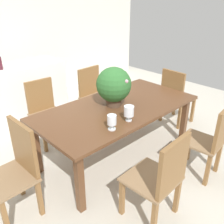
{
  "coord_description": "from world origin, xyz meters",
  "views": [
    {
      "loc": [
        -2.03,
        -2.2,
        2.05
      ],
      "look_at": [
        0.09,
        0.01,
        0.56
      ],
      "focal_mm": 39.93,
      "sensor_mm": 36.0,
      "label": 1
    }
  ],
  "objects_px": {
    "chair_head_end": "(17,166)",
    "kitchen_counter": "(22,92)",
    "crystal_vase_left": "(129,111)",
    "chair_far_left": "(45,109)",
    "dining_table": "(117,112)",
    "flower_centerpiece": "(114,85)",
    "chair_foot_end": "(175,95)",
    "chair_near_left": "(161,176)",
    "wine_bottle_clear": "(0,63)",
    "chair_near_right": "(210,139)",
    "chair_far_right": "(94,92)",
    "crystal_vase_center_near": "(112,121)",
    "wine_glass": "(120,89)"
  },
  "relations": [
    {
      "from": "chair_head_end",
      "to": "kitchen_counter",
      "type": "distance_m",
      "value": 2.19
    },
    {
      "from": "crystal_vase_left",
      "to": "chair_far_left",
      "type": "bearing_deg",
      "value": 101.69
    },
    {
      "from": "dining_table",
      "to": "chair_head_end",
      "type": "height_order",
      "value": "chair_head_end"
    },
    {
      "from": "flower_centerpiece",
      "to": "kitchen_counter",
      "type": "height_order",
      "value": "flower_centerpiece"
    },
    {
      "from": "dining_table",
      "to": "crystal_vase_left",
      "type": "bearing_deg",
      "value": -116.54
    },
    {
      "from": "chair_far_left",
      "to": "crystal_vase_left",
      "type": "xyz_separation_m",
      "value": [
        0.29,
        -1.39,
        0.34
      ]
    },
    {
      "from": "dining_table",
      "to": "chair_far_left",
      "type": "xyz_separation_m",
      "value": [
        -0.47,
        1.03,
        -0.15
      ]
    },
    {
      "from": "chair_foot_end",
      "to": "flower_centerpiece",
      "type": "height_order",
      "value": "flower_centerpiece"
    },
    {
      "from": "chair_near_left",
      "to": "wine_bottle_clear",
      "type": "distance_m",
      "value": 2.98
    },
    {
      "from": "dining_table",
      "to": "chair_near_right",
      "type": "relative_size",
      "value": 2.24
    },
    {
      "from": "chair_far_right",
      "to": "chair_far_left",
      "type": "distance_m",
      "value": 0.93
    },
    {
      "from": "kitchen_counter",
      "to": "flower_centerpiece",
      "type": "bearing_deg",
      "value": -79.12
    },
    {
      "from": "crystal_vase_center_near",
      "to": "flower_centerpiece",
      "type": "bearing_deg",
      "value": 43.95
    },
    {
      "from": "chair_near_right",
      "to": "chair_head_end",
      "type": "bearing_deg",
      "value": -34.68
    },
    {
      "from": "flower_centerpiece",
      "to": "kitchen_counter",
      "type": "distance_m",
      "value": 2.01
    },
    {
      "from": "crystal_vase_left",
      "to": "dining_table",
      "type": "bearing_deg",
      "value": 63.46
    },
    {
      "from": "kitchen_counter",
      "to": "crystal_vase_center_near",
      "type": "bearing_deg",
      "value": -91.88
    },
    {
      "from": "chair_near_left",
      "to": "crystal_vase_left",
      "type": "relative_size",
      "value": 5.38
    },
    {
      "from": "crystal_vase_center_near",
      "to": "kitchen_counter",
      "type": "bearing_deg",
      "value": 88.12
    },
    {
      "from": "chair_far_right",
      "to": "wine_bottle_clear",
      "type": "height_order",
      "value": "wine_bottle_clear"
    },
    {
      "from": "chair_far_right",
      "to": "chair_near_right",
      "type": "xyz_separation_m",
      "value": [
        0.01,
        -2.07,
        -0.0
      ]
    },
    {
      "from": "dining_table",
      "to": "chair_head_end",
      "type": "relative_size",
      "value": 2.16
    },
    {
      "from": "dining_table",
      "to": "crystal_vase_center_near",
      "type": "relative_size",
      "value": 12.67
    },
    {
      "from": "dining_table",
      "to": "crystal_vase_center_near",
      "type": "height_order",
      "value": "crystal_vase_center_near"
    },
    {
      "from": "chair_foot_end",
      "to": "crystal_vase_center_near",
      "type": "bearing_deg",
      "value": 104.69
    },
    {
      "from": "chair_head_end",
      "to": "chair_near_right",
      "type": "xyz_separation_m",
      "value": [
        1.83,
        -1.04,
        -0.03
      ]
    },
    {
      "from": "wine_glass",
      "to": "chair_head_end",
      "type": "bearing_deg",
      "value": -172.79
    },
    {
      "from": "dining_table",
      "to": "wine_bottle_clear",
      "type": "bearing_deg",
      "value": 109.62
    },
    {
      "from": "dining_table",
      "to": "chair_foot_end",
      "type": "relative_size",
      "value": 2.22
    },
    {
      "from": "chair_foot_end",
      "to": "crystal_vase_center_near",
      "type": "xyz_separation_m",
      "value": [
        -1.8,
        -0.38,
        0.32
      ]
    },
    {
      "from": "chair_far_left",
      "to": "chair_near_right",
      "type": "height_order",
      "value": "chair_near_right"
    },
    {
      "from": "chair_foot_end",
      "to": "wine_glass",
      "type": "bearing_deg",
      "value": 82.45
    },
    {
      "from": "chair_near_right",
      "to": "wine_bottle_clear",
      "type": "distance_m",
      "value": 3.19
    },
    {
      "from": "flower_centerpiece",
      "to": "kitchen_counter",
      "type": "xyz_separation_m",
      "value": [
        -0.37,
        1.91,
        -0.53
      ]
    },
    {
      "from": "chair_far_right",
      "to": "kitchen_counter",
      "type": "bearing_deg",
      "value": 129.66
    },
    {
      "from": "chair_far_left",
      "to": "flower_centerpiece",
      "type": "height_order",
      "value": "flower_centerpiece"
    },
    {
      "from": "kitchen_counter",
      "to": "chair_head_end",
      "type": "bearing_deg",
      "value": -116.48
    },
    {
      "from": "wine_glass",
      "to": "kitchen_counter",
      "type": "distance_m",
      "value": 1.9
    },
    {
      "from": "chair_foot_end",
      "to": "kitchen_counter",
      "type": "xyz_separation_m",
      "value": [
        -1.73,
        1.96,
        -0.04
      ]
    },
    {
      "from": "chair_near_left",
      "to": "flower_centerpiece",
      "type": "bearing_deg",
      "value": -115.32
    },
    {
      "from": "chair_far_right",
      "to": "chair_far_left",
      "type": "xyz_separation_m",
      "value": [
        -0.93,
        -0.0,
        -0.0
      ]
    },
    {
      "from": "crystal_vase_center_near",
      "to": "chair_head_end",
      "type": "bearing_deg",
      "value": 157.48
    },
    {
      "from": "dining_table",
      "to": "crystal_vase_center_near",
      "type": "distance_m",
      "value": 0.61
    },
    {
      "from": "chair_far_right",
      "to": "chair_near_right",
      "type": "distance_m",
      "value": 2.07
    },
    {
      "from": "chair_near_right",
      "to": "crystal_vase_center_near",
      "type": "height_order",
      "value": "chair_near_right"
    },
    {
      "from": "chair_head_end",
      "to": "flower_centerpiece",
      "type": "bearing_deg",
      "value": 90.52
    },
    {
      "from": "chair_near_right",
      "to": "crystal_vase_center_near",
      "type": "distance_m",
      "value": 1.19
    },
    {
      "from": "crystal_vase_center_near",
      "to": "dining_table",
      "type": "bearing_deg",
      "value": 39.26
    },
    {
      "from": "crystal_vase_left",
      "to": "kitchen_counter",
      "type": "height_order",
      "value": "kitchen_counter"
    },
    {
      "from": "chair_near_right",
      "to": "crystal_vase_left",
      "type": "xyz_separation_m",
      "value": [
        -0.66,
        0.68,
        0.34
      ]
    }
  ]
}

